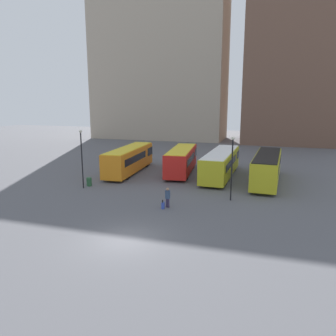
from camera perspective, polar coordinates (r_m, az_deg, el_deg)
ground_plane at (r=20.78m, az=-7.67°, el=-12.42°), size 160.00×160.00×0.00m
building_block_left at (r=76.70m, az=-1.55°, el=17.69°), size 29.57×11.42×33.23m
building_block_right at (r=72.80m, az=22.30°, el=18.85°), size 20.89×14.54×37.38m
bus_0 at (r=39.55m, az=-6.71°, el=1.61°), size 3.27×11.49×3.00m
bus_1 at (r=38.92m, az=2.37°, el=1.46°), size 3.71×10.35×2.92m
bus_2 at (r=37.44m, az=9.21°, el=0.90°), size 2.77×11.91×2.89m
bus_3 at (r=35.82m, az=16.87°, el=0.17°), size 2.88×11.46×3.01m
traveler at (r=26.34m, az=-0.07°, el=-4.84°), size 0.43×0.43×1.64m
suitcase at (r=26.21m, az=-0.88°, el=-6.53°), size 0.20×0.32×0.78m
lamp_post_0 at (r=32.73m, az=-14.80°, el=2.31°), size 0.28×0.28×5.73m
lamp_post_1 at (r=28.18m, az=11.08°, el=0.80°), size 0.28×0.28×5.51m
trash_bin at (r=34.00m, az=-13.57°, el=-2.35°), size 0.52×0.52×0.85m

